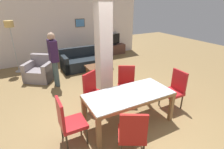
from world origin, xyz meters
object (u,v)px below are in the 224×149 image
(dining_chair_far_right, at_px, (126,83))
(armchair, at_px, (41,71))
(coffee_table, at_px, (95,71))
(tv_stand, at_px, (113,50))
(sofa, at_px, (86,61))
(floor_lamp, at_px, (10,30))
(bottle, at_px, (97,63))
(dining_table, at_px, (129,99))
(tv_screen, at_px, (113,40))
(dining_chair_head_left, at_px, (68,120))
(dining_chair_head_right, at_px, (175,88))
(dining_chair_near_left, at_px, (132,133))
(standing_person, at_px, (54,56))
(dining_chair_far_left, at_px, (94,91))

(dining_chair_far_right, bearing_deg, armchair, -25.29)
(coffee_table, distance_m, tv_stand, 2.91)
(armchair, height_order, tv_stand, armchair)
(sofa, bearing_deg, floor_lamp, -18.76)
(bottle, bearing_deg, tv_stand, 50.40)
(dining_table, relative_size, tv_screen, 2.25)
(dining_chair_head_left, bearing_deg, sofa, 155.40)
(armchair, bearing_deg, bottle, -164.73)
(dining_chair_head_right, xyz_separation_m, armchair, (-2.73, 3.40, -0.23))
(sofa, bearing_deg, coffee_table, 87.62)
(sofa, height_order, floor_lamp, floor_lamp)
(dining_chair_head_right, bearing_deg, bottle, 18.25)
(bottle, bearing_deg, dining_chair_head_left, -122.96)
(dining_table, distance_m, armchair, 3.68)
(armchair, bearing_deg, tv_screen, -121.97)
(dining_chair_near_left, bearing_deg, bottle, 104.87)
(dining_chair_far_right, relative_size, armchair, 0.81)
(dining_chair_head_right, xyz_separation_m, floor_lamp, (-3.41, 4.55, 1.07))
(dining_chair_near_left, xyz_separation_m, coffee_table, (0.81, 3.53, -0.31))
(dining_table, distance_m, dining_chair_far_right, 0.94)
(standing_person, bearing_deg, tv_screen, 121.69)
(dining_table, height_order, dining_chair_near_left, dining_chair_near_left)
(dining_chair_head_right, height_order, standing_person, standing_person)
(dining_chair_head_right, relative_size, armchair, 0.81)
(dining_chair_near_left, xyz_separation_m, dining_chair_far_left, (0.00, 1.65, 0.00))
(dining_chair_head_right, bearing_deg, tv_screen, -10.45)
(dining_chair_head_right, bearing_deg, floor_lamp, 36.84)
(dining_chair_far_right, relative_size, tv_screen, 1.16)
(dining_table, xyz_separation_m, dining_chair_near_left, (-0.46, -0.82, -0.07))
(dining_chair_far_left, bearing_deg, dining_chair_far_right, 149.86)
(floor_lamp, bearing_deg, dining_chair_far_left, -66.83)
(armchair, distance_m, floor_lamp, 1.86)
(tv_stand, height_order, tv_screen, tv_screen)
(dining_chair_far_left, bearing_deg, dining_chair_head_left, 15.86)
(dining_chair_head_left, relative_size, dining_chair_far_left, 1.00)
(dining_chair_head_left, distance_m, dining_chair_far_left, 1.19)
(dining_chair_far_left, distance_m, dining_chair_head_right, 2.00)
(dining_chair_far_left, distance_m, floor_lamp, 4.17)
(dining_chair_head_left, xyz_separation_m, tv_stand, (3.57, 4.91, -0.28))
(dining_table, xyz_separation_m, bottle, (0.46, 2.73, -0.11))
(dining_chair_far_right, height_order, dining_chair_head_left, same)
(dining_chair_head_right, distance_m, sofa, 3.85)
(dining_chair_far_right, relative_size, floor_lamp, 0.51)
(dining_chair_near_left, relative_size, armchair, 0.81)
(tv_screen, bearing_deg, sofa, 20.82)
(dining_chair_head_left, relative_size, bottle, 4.22)
(dining_chair_head_right, distance_m, bottle, 2.87)
(tv_screen, bearing_deg, floor_lamp, -6.85)
(dining_chair_far_right, height_order, standing_person, standing_person)
(dining_chair_far_left, xyz_separation_m, coffee_table, (0.81, 1.88, -0.31))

